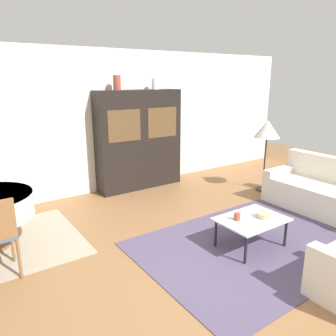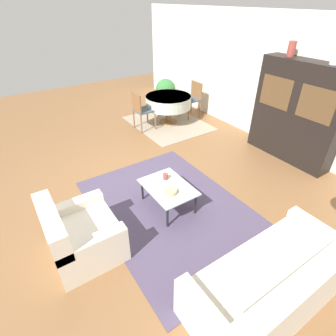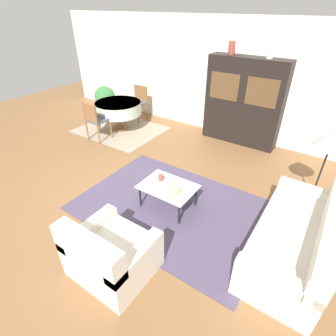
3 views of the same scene
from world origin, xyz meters
The scene contains 11 objects.
ground_plane centered at (0.00, 0.00, 0.00)m, with size 14.00×14.00×0.00m, color brown.
wall_back centered at (0.00, 3.63, 1.35)m, with size 10.00×0.06×2.70m.
area_rug centered at (0.90, 0.38, 0.01)m, with size 3.08×2.17×0.01m.
couch centered at (2.79, 0.45, 0.31)m, with size 0.88×1.96×0.87m.
coffee_table centered at (0.82, 0.38, 0.36)m, with size 0.88×0.64×0.39m.
display_cabinet centered at (0.87, 3.37, 0.98)m, with size 1.75×0.42×1.95m.
floor_lamp centered at (2.79, 1.81, 1.19)m, with size 0.49×0.49×1.40m.
cup centered at (0.62, 0.45, 0.45)m, with size 0.09×0.09×0.10m.
bowl centered at (0.98, 0.31, 0.44)m, with size 0.20×0.20×0.07m.
vase_tall centered at (0.43, 3.38, 2.08)m, with size 0.14×0.14×0.27m.
vase_short centered at (1.25, 3.38, 2.05)m, with size 0.13×0.13×0.21m.
Camera 1 is at (-2.31, -2.23, 2.17)m, focal length 35.00 mm.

